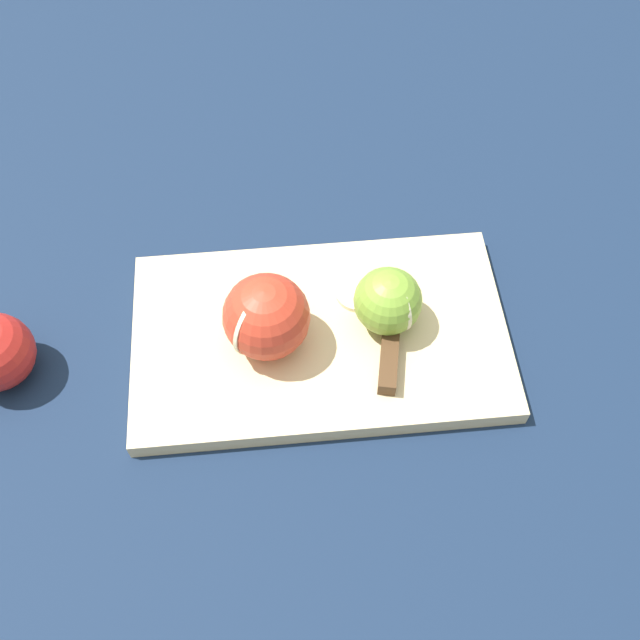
# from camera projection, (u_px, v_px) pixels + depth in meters

# --- Properties ---
(ground_plane) EXTENTS (4.00, 4.00, 0.00)m
(ground_plane) POSITION_uv_depth(u_px,v_px,m) (320.00, 341.00, 0.76)
(ground_plane) COLOR #14233D
(cutting_board) EXTENTS (0.39, 0.25, 0.02)m
(cutting_board) POSITION_uv_depth(u_px,v_px,m) (320.00, 336.00, 0.75)
(cutting_board) COLOR #D1B789
(cutting_board) RESTS_ON ground_plane
(apple_half_left) EXTENTS (0.08, 0.08, 0.08)m
(apple_half_left) POSITION_uv_depth(u_px,v_px,m) (266.00, 318.00, 0.70)
(apple_half_left) COLOR red
(apple_half_left) RESTS_ON cutting_board
(apple_half_right) EXTENTS (0.07, 0.07, 0.07)m
(apple_half_right) POSITION_uv_depth(u_px,v_px,m) (389.00, 303.00, 0.72)
(apple_half_right) COLOR olive
(apple_half_right) RESTS_ON cutting_board
(knife) EXTENTS (0.06, 0.14, 0.02)m
(knife) POSITION_uv_depth(u_px,v_px,m) (389.00, 352.00, 0.72)
(knife) COLOR silver
(knife) RESTS_ON cutting_board
(apple_slice) EXTENTS (0.05, 0.05, 0.01)m
(apple_slice) POSITION_uv_depth(u_px,v_px,m) (359.00, 291.00, 0.76)
(apple_slice) COLOR beige
(apple_slice) RESTS_ON cutting_board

